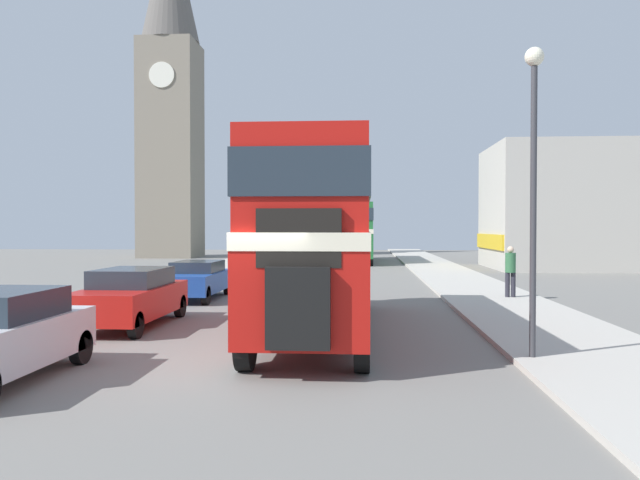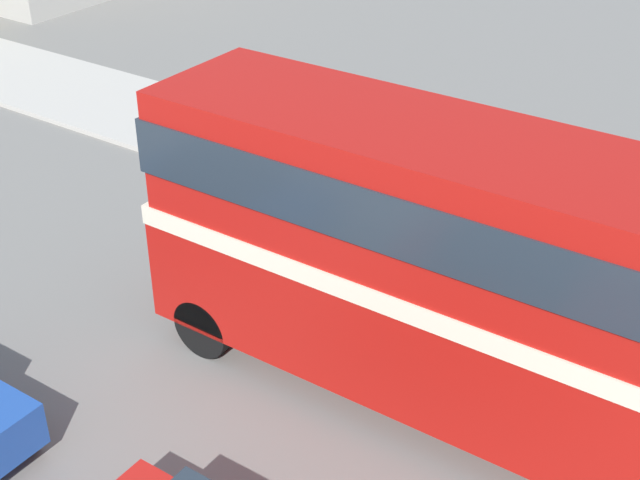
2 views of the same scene
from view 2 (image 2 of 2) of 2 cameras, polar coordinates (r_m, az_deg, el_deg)
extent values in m
cube|color=#B2140F|center=(12.75, 10.23, -6.58)|extent=(2.37, 10.35, 1.70)
cube|color=beige|center=(12.17, 10.66, -2.81)|extent=(2.40, 10.41, 0.31)
cube|color=#B2140F|center=(11.62, 11.16, 1.64)|extent=(2.32, 10.15, 1.85)
cube|color=#232D38|center=(11.58, 11.21, 2.04)|extent=(2.40, 10.25, 0.83)
cylinder|color=black|center=(14.39, -7.44, -5.53)|extent=(0.28, 1.03, 1.03)
cylinder|color=black|center=(15.71, -2.47, -1.84)|extent=(0.28, 1.03, 1.03)
cylinder|color=black|center=(13.37, -18.48, -11.52)|extent=(0.20, 0.64, 0.64)
cylinder|color=#282833|center=(20.76, -0.10, 6.86)|extent=(0.16, 0.16, 0.87)
cylinder|color=#282833|center=(20.91, 0.21, 7.04)|extent=(0.16, 0.16, 0.87)
cylinder|color=#336B42|center=(20.54, 0.06, 8.94)|extent=(0.36, 0.36, 0.69)
sphere|color=beige|center=(20.37, 0.06, 10.15)|extent=(0.24, 0.24, 0.24)
camera|label=1|loc=(16.98, 71.81, -14.95)|focal=35.00mm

